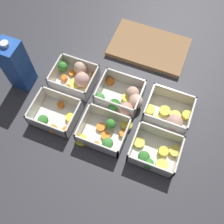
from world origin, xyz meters
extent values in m
plane|color=#38383D|center=(0.00, 0.00, 0.00)|extent=(4.00, 4.00, 0.00)
cube|color=silver|center=(-0.17, -0.07, 0.00)|extent=(0.14, 0.12, 0.00)
cube|color=silver|center=(-0.17, -0.13, 0.03)|extent=(0.14, 0.01, 0.06)
cube|color=silver|center=(-0.17, -0.01, 0.03)|extent=(0.14, 0.01, 0.06)
cube|color=silver|center=(-0.24, -0.07, 0.03)|extent=(0.01, 0.12, 0.06)
cube|color=silver|center=(-0.10, -0.07, 0.03)|extent=(0.01, 0.12, 0.06)
cylinder|color=#49883F|center=(-0.19, -0.11, 0.01)|extent=(0.01, 0.01, 0.01)
sphere|color=#388433|center=(-0.19, -0.11, 0.03)|extent=(0.03, 0.03, 0.03)
cylinder|color=orange|center=(-0.17, -0.03, 0.01)|extent=(0.03, 0.03, 0.01)
cylinder|color=orange|center=(-0.15, -0.12, 0.01)|extent=(0.04, 0.04, 0.01)
cylinder|color=orange|center=(-0.11, -0.08, 0.01)|extent=(0.03, 0.03, 0.01)
cylinder|color=orange|center=(-0.11, -0.11, 0.01)|extent=(0.03, 0.03, 0.02)
cylinder|color=yellow|center=(-0.12, -0.06, 0.01)|extent=(0.04, 0.04, 0.01)
cube|color=silver|center=(0.00, -0.07, 0.00)|extent=(0.14, 0.12, 0.00)
cube|color=silver|center=(0.00, -0.13, 0.03)|extent=(0.14, 0.01, 0.06)
cube|color=silver|center=(0.00, -0.01, 0.03)|extent=(0.14, 0.01, 0.06)
cube|color=silver|center=(-0.07, -0.07, 0.03)|extent=(0.01, 0.12, 0.06)
cube|color=silver|center=(0.07, -0.07, 0.03)|extent=(0.01, 0.12, 0.06)
cylinder|color=orange|center=(-0.01, -0.06, 0.01)|extent=(0.03, 0.03, 0.01)
cylinder|color=orange|center=(0.06, -0.05, 0.01)|extent=(0.03, 0.03, 0.01)
cylinder|color=yellow|center=(0.06, -0.02, 0.01)|extent=(0.04, 0.04, 0.01)
cylinder|color=#519448|center=(0.03, -0.11, 0.01)|extent=(0.01, 0.01, 0.02)
sphere|color=#42933D|center=(0.03, -0.11, 0.03)|extent=(0.03, 0.03, 0.03)
cylinder|color=orange|center=(-0.01, -0.12, 0.01)|extent=(0.03, 0.03, 0.01)
cylinder|color=#49883F|center=(0.01, -0.04, 0.01)|extent=(0.01, 0.01, 0.01)
sphere|color=#388433|center=(0.01, -0.04, 0.03)|extent=(0.03, 0.03, 0.03)
cylinder|color=yellow|center=(-0.05, -0.12, 0.01)|extent=(0.05, 0.05, 0.01)
cylinder|color=orange|center=(0.01, -0.08, 0.01)|extent=(0.03, 0.03, 0.01)
cube|color=silver|center=(0.17, -0.07, 0.00)|extent=(0.14, 0.12, 0.00)
cube|color=silver|center=(0.17, -0.13, 0.03)|extent=(0.14, 0.01, 0.06)
cube|color=silver|center=(0.17, -0.01, 0.03)|extent=(0.14, 0.01, 0.06)
cube|color=silver|center=(0.10, -0.07, 0.03)|extent=(0.01, 0.12, 0.06)
cube|color=silver|center=(0.24, -0.07, 0.03)|extent=(0.01, 0.12, 0.06)
cylinder|color=#DBC647|center=(0.11, -0.06, 0.01)|extent=(0.04, 0.04, 0.01)
cylinder|color=yellow|center=(0.19, -0.06, 0.01)|extent=(0.04, 0.04, 0.02)
cylinder|color=#DBC647|center=(0.20, -0.11, 0.01)|extent=(0.05, 0.05, 0.02)
cylinder|color=#49883F|center=(0.16, -0.12, 0.01)|extent=(0.01, 0.01, 0.01)
sphere|color=#388433|center=(0.16, -0.12, 0.03)|extent=(0.03, 0.03, 0.03)
cylinder|color=#DBC647|center=(0.22, -0.05, 0.01)|extent=(0.05, 0.05, 0.01)
cylinder|color=#49883F|center=(0.14, -0.11, 0.01)|extent=(0.01, 0.01, 0.01)
sphere|color=#388433|center=(0.14, -0.11, 0.03)|extent=(0.04, 0.04, 0.04)
cube|color=silver|center=(-0.17, 0.07, 0.00)|extent=(0.14, 0.12, 0.00)
cube|color=silver|center=(-0.17, 0.01, 0.03)|extent=(0.14, 0.01, 0.06)
cube|color=silver|center=(-0.17, 0.13, 0.03)|extent=(0.14, 0.01, 0.06)
cube|color=silver|center=(-0.24, 0.07, 0.03)|extent=(0.01, 0.12, 0.06)
cube|color=silver|center=(-0.10, 0.07, 0.03)|extent=(0.01, 0.12, 0.06)
cylinder|color=orange|center=(-0.11, 0.12, 0.01)|extent=(0.03, 0.03, 0.01)
sphere|color=beige|center=(-0.16, 0.12, 0.03)|extent=(0.07, 0.07, 0.05)
cylinder|color=orange|center=(-0.20, 0.07, 0.01)|extent=(0.03, 0.03, 0.01)
cylinder|color=#DBC647|center=(-0.16, 0.06, 0.01)|extent=(0.05, 0.05, 0.01)
cylinder|color=orange|center=(-0.18, 0.04, 0.01)|extent=(0.03, 0.03, 0.01)
cylinder|color=orange|center=(-0.15, 0.02, 0.01)|extent=(0.03, 0.03, 0.01)
cylinder|color=#49883F|center=(-0.22, 0.10, 0.01)|extent=(0.01, 0.01, 0.01)
sphere|color=#388433|center=(-0.22, 0.10, 0.03)|extent=(0.03, 0.03, 0.03)
cylinder|color=#DBC647|center=(-0.11, 0.06, 0.01)|extent=(0.04, 0.04, 0.01)
cylinder|color=orange|center=(-0.19, 0.10, 0.01)|extent=(0.03, 0.03, 0.01)
sphere|color=#D19E8C|center=(-0.14, 0.07, 0.03)|extent=(0.07, 0.07, 0.05)
cube|color=silver|center=(0.00, 0.07, 0.00)|extent=(0.14, 0.12, 0.00)
cube|color=silver|center=(0.00, 0.01, 0.03)|extent=(0.14, 0.01, 0.06)
cube|color=silver|center=(0.00, 0.13, 0.03)|extent=(0.14, 0.01, 0.06)
cube|color=silver|center=(-0.07, 0.07, 0.03)|extent=(0.01, 0.12, 0.06)
cube|color=silver|center=(0.07, 0.07, 0.03)|extent=(0.01, 0.12, 0.06)
sphere|color=beige|center=(0.06, 0.06, 0.03)|extent=(0.06, 0.06, 0.05)
cylinder|color=orange|center=(-0.05, 0.11, 0.01)|extent=(0.03, 0.03, 0.01)
sphere|color=tan|center=(0.04, 0.02, 0.03)|extent=(0.05, 0.05, 0.05)
cylinder|color=yellow|center=(0.02, 0.07, 0.01)|extent=(0.03, 0.03, 0.02)
sphere|color=#D19E8C|center=(0.04, 0.09, 0.03)|extent=(0.05, 0.05, 0.04)
cylinder|color=#407A37|center=(0.00, 0.02, 0.01)|extent=(0.01, 0.01, 0.01)
sphere|color=#2D7228|center=(0.00, 0.02, 0.03)|extent=(0.04, 0.04, 0.04)
cylinder|color=#519448|center=(-0.05, 0.03, 0.01)|extent=(0.01, 0.01, 0.01)
sphere|color=#42933D|center=(-0.05, 0.03, 0.03)|extent=(0.03, 0.03, 0.03)
cube|color=silver|center=(0.17, 0.07, 0.00)|extent=(0.14, 0.12, 0.00)
cube|color=silver|center=(0.17, 0.01, 0.03)|extent=(0.14, 0.01, 0.06)
cube|color=silver|center=(0.17, 0.13, 0.03)|extent=(0.14, 0.01, 0.06)
cube|color=silver|center=(0.10, 0.07, 0.03)|extent=(0.01, 0.12, 0.06)
cube|color=silver|center=(0.24, 0.07, 0.03)|extent=(0.01, 0.12, 0.06)
cylinder|color=#DBC647|center=(0.19, 0.06, 0.01)|extent=(0.05, 0.05, 0.02)
cylinder|color=yellow|center=(0.23, 0.08, 0.01)|extent=(0.04, 0.04, 0.02)
cylinder|color=yellow|center=(0.11, 0.05, 0.01)|extent=(0.04, 0.04, 0.02)
sphere|color=#D19E8C|center=(0.20, 0.03, 0.03)|extent=(0.07, 0.07, 0.05)
cylinder|color=yellow|center=(0.14, 0.03, 0.01)|extent=(0.03, 0.03, 0.01)
cylinder|color=yellow|center=(0.16, 0.07, 0.01)|extent=(0.04, 0.04, 0.01)
cube|color=blue|center=(-0.33, 0.01, 0.10)|extent=(0.07, 0.07, 0.19)
cylinder|color=white|center=(-0.33, 0.01, 0.20)|extent=(0.02, 0.02, 0.01)
cube|color=olive|center=(0.03, 0.31, 0.01)|extent=(0.28, 0.18, 0.02)
camera|label=1|loc=(0.13, -0.34, 0.78)|focal=42.00mm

